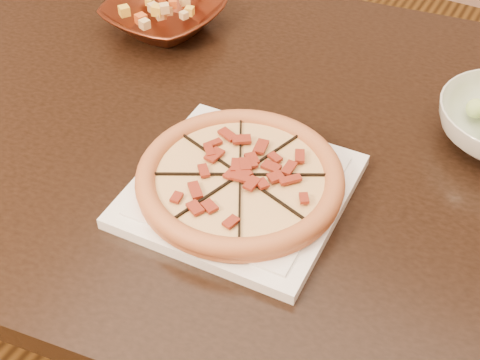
{
  "coord_description": "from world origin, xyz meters",
  "views": [
    {
      "loc": [
        0.42,
        -0.78,
        1.44
      ],
      "look_at": [
        0.09,
        -0.17,
        0.78
      ],
      "focal_mm": 50.0,
      "sensor_mm": 36.0,
      "label": 1
    }
  ],
  "objects_px": {
    "dining_table": "(224,161)",
    "bronze_bowl": "(164,17)",
    "plate": "(240,190)",
    "pizza": "(240,178)"
  },
  "relations": [
    {
      "from": "pizza",
      "to": "bronze_bowl",
      "type": "distance_m",
      "value": 0.49
    },
    {
      "from": "dining_table",
      "to": "plate",
      "type": "height_order",
      "value": "plate"
    },
    {
      "from": "plate",
      "to": "pizza",
      "type": "xyz_separation_m",
      "value": [
        -0.0,
        0.0,
        0.02
      ]
    },
    {
      "from": "dining_table",
      "to": "bronze_bowl",
      "type": "height_order",
      "value": "bronze_bowl"
    },
    {
      "from": "pizza",
      "to": "bronze_bowl",
      "type": "bearing_deg",
      "value": 136.62
    },
    {
      "from": "plate",
      "to": "pizza",
      "type": "bearing_deg",
      "value": 101.98
    },
    {
      "from": "dining_table",
      "to": "plate",
      "type": "bearing_deg",
      "value": -52.19
    },
    {
      "from": "plate",
      "to": "pizza",
      "type": "height_order",
      "value": "pizza"
    },
    {
      "from": "dining_table",
      "to": "bronze_bowl",
      "type": "xyz_separation_m",
      "value": [
        -0.24,
        0.19,
        0.12
      ]
    },
    {
      "from": "dining_table",
      "to": "pizza",
      "type": "height_order",
      "value": "pizza"
    }
  ]
}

